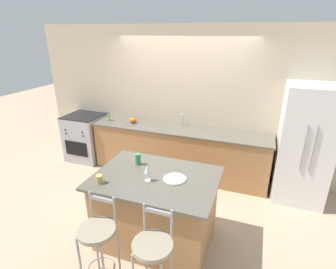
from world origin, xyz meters
TOP-DOWN VIEW (x-y plane):
  - ground_plane at (0.00, 0.00)m, footprint 18.00×18.00m
  - wall_back at (0.00, 0.69)m, footprint 6.00×0.07m
  - back_counter at (0.00, 0.37)m, footprint 3.30×0.67m
  - sink_faucet at (0.00, 0.57)m, footprint 0.02×0.13m
  - kitchen_island at (0.27, -1.39)m, footprint 1.49×1.07m
  - refrigerator at (2.06, 0.30)m, footprint 0.76×0.76m
  - oven_range at (-2.05, 0.32)m, footprint 0.72×0.70m
  - bar_stool_near at (-0.03, -2.20)m, footprint 0.39×0.39m
  - bar_stool_far at (0.57, -2.19)m, footprint 0.39×0.39m
  - dinner_plate at (0.50, -1.36)m, footprint 0.28×0.28m
  - wine_glass at (0.21, -1.49)m, footprint 0.07×0.07m
  - coffee_mug at (-0.28, -1.73)m, footprint 0.11×0.08m
  - tumbler_cup at (-0.07, -1.16)m, footprint 0.07×0.07m
  - pumpkin_decoration at (-0.94, 0.38)m, footprint 0.13×0.13m
  - soap_bottle at (-1.45, 0.34)m, footprint 0.05×0.05m

SIDE VIEW (x-z plane):
  - ground_plane at x=0.00m, z-range 0.00..0.00m
  - back_counter at x=0.00m, z-range 0.00..0.92m
  - kitchen_island at x=0.27m, z-range 0.00..0.95m
  - oven_range at x=-2.05m, z-range 0.00..0.96m
  - bar_stool_near at x=-0.03m, z-range 0.08..1.14m
  - bar_stool_far at x=0.57m, z-range 0.08..1.14m
  - refrigerator at x=2.06m, z-range 0.00..1.87m
  - dinner_plate at x=0.50m, z-range 0.94..0.96m
  - pumpkin_decoration at x=-0.94m, z-range 0.91..1.03m
  - soap_bottle at x=-1.45m, z-range 0.90..1.08m
  - coffee_mug at x=-0.28m, z-range 0.94..1.04m
  - tumbler_cup at x=-0.07m, z-range 0.94..1.09m
  - sink_faucet at x=0.00m, z-range 0.95..1.17m
  - wine_glass at x=0.21m, z-range 0.99..1.20m
  - wall_back at x=0.00m, z-range 0.00..2.70m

